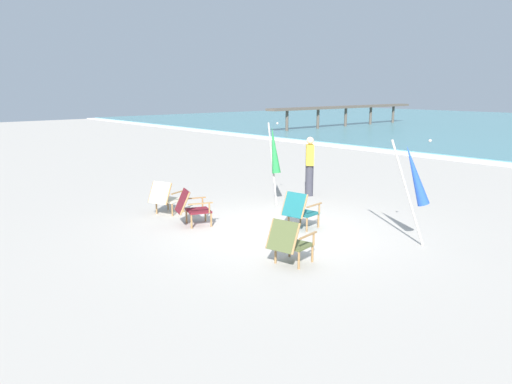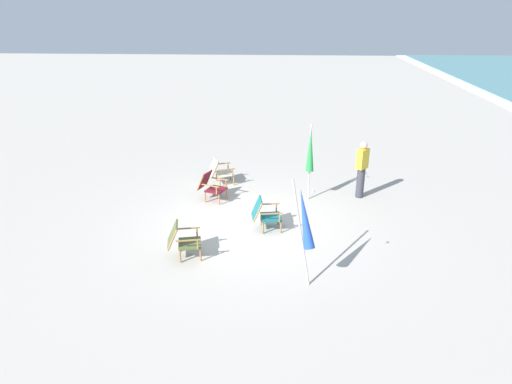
{
  "view_description": "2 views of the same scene",
  "coord_description": "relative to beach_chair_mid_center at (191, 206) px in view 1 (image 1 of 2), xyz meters",
  "views": [
    {
      "loc": [
        7.26,
        -6.95,
        2.93
      ],
      "look_at": [
        -0.95,
        0.18,
        0.66
      ],
      "focal_mm": 35.0,
      "sensor_mm": 36.0,
      "label": 1
    },
    {
      "loc": [
        10.1,
        0.8,
        5.11
      ],
      "look_at": [
        -0.06,
        0.19,
        0.88
      ],
      "focal_mm": 32.0,
      "sensor_mm": 36.0,
      "label": 2
    }
  ],
  "objects": [
    {
      "name": "beach_chair_back_right",
      "position": [
        -1.21,
        0.08,
        -0.0
      ],
      "size": [
        0.79,
        0.88,
        0.8
      ],
      "color": "beige",
      "rests_on": "ground"
    },
    {
      "name": "umbrella_furled_blue",
      "position": [
        3.86,
        2.41,
        0.89
      ],
      "size": [
        0.71,
        0.52,
        2.03
      ],
      "color": "#B7B2A8",
      "rests_on": "ground"
    },
    {
      "name": "pier_distant",
      "position": [
        -15.12,
        23.83,
        1.01
      ],
      "size": [
        0.9,
        15.3,
        1.61
      ],
      "color": "brown",
      "rests_on": "ground"
    },
    {
      "name": "umbrella_furled_green",
      "position": [
        -0.31,
        2.72,
        0.95
      ],
      "size": [
        0.45,
        0.23,
        2.1
      ],
      "color": "#B7B2A8",
      "rests_on": "ground"
    },
    {
      "name": "beach_chair_mid_center",
      "position": [
        0.0,
        0.0,
        0.0
      ],
      "size": [
        0.78,
        0.87,
        0.8
      ],
      "color": "maroon",
      "rests_on": "ground"
    },
    {
      "name": "beach_chair_far_center",
      "position": [
        1.72,
        1.57,
        0.0
      ],
      "size": [
        0.67,
        0.78,
        0.81
      ],
      "color": "#196066",
      "rests_on": "ground"
    },
    {
      "name": "person_near_chairs",
      "position": [
        -0.43,
        4.17,
        0.41
      ],
      "size": [
        0.39,
        0.38,
        1.63
      ],
      "color": "#383842",
      "rests_on": "ground"
    },
    {
      "name": "ground_plane",
      "position": [
        1.55,
        1.16,
        -0.43
      ],
      "size": [
        80.0,
        80.0,
        0.0
      ],
      "primitive_type": "plane",
      "color": "#B2AAA0"
    },
    {
      "name": "beach_chair_front_left",
      "position": [
        3.14,
        -0.14,
        -0.0
      ],
      "size": [
        0.71,
        0.82,
        0.8
      ],
      "color": "#515B33",
      "rests_on": "ground"
    }
  ]
}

